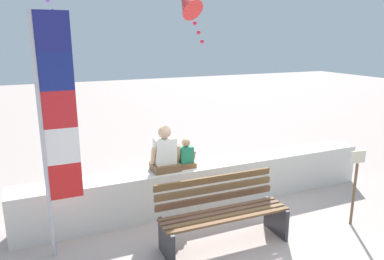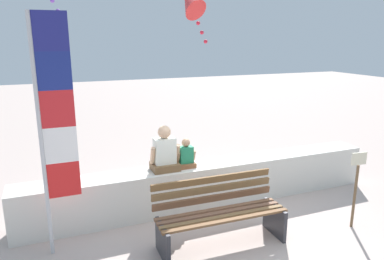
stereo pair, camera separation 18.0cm
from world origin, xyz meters
name	(u,v)px [view 1 (the left image)]	position (x,y,z in m)	size (l,w,h in m)	color
ground_plane	(237,231)	(0.00, 0.00, 0.00)	(40.00, 40.00, 0.00)	#B7A39A
seawall_ledge	(208,184)	(0.00, 1.00, 0.36)	(6.04, 0.51, 0.71)	silver
park_bench	(222,213)	(-0.34, -0.15, 0.42)	(1.78, 0.64, 0.88)	brown
person_adult	(165,153)	(-0.74, 0.99, 0.99)	(0.47, 0.34, 0.71)	brown
person_child	(186,156)	(-0.39, 0.99, 0.90)	(0.31, 0.23, 0.47)	brown
flag_banner	(54,121)	(-2.33, 0.42, 1.76)	(0.44, 0.05, 3.02)	#B7B7BC
kite_red	(187,4)	(0.40, 2.78, 3.36)	(0.73, 0.74, 1.08)	red
sign_post	(355,181)	(1.67, -0.50, 0.69)	(0.24, 0.05, 1.15)	brown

